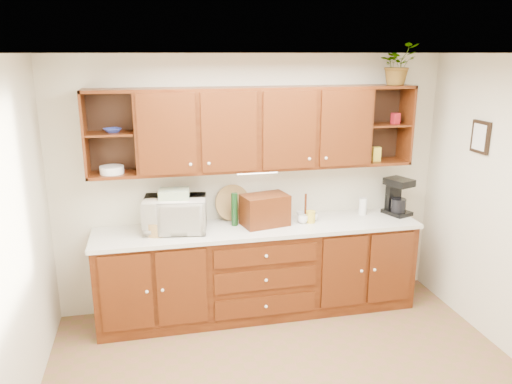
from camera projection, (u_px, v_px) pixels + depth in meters
name	position (u px, v px, depth m)	size (l,w,h in m)	color
ceiling	(309.00, 53.00, 3.15)	(4.00, 4.00, 0.00)	white
back_wall	(253.00, 183.00, 5.15)	(4.00, 4.00, 0.00)	beige
base_cabinets	(259.00, 271.00, 5.10)	(3.20, 0.60, 0.90)	#351306
countertop	(259.00, 228.00, 4.96)	(3.24, 0.64, 0.04)	silver
upper_cabinets	(257.00, 128.00, 4.84)	(3.20, 0.33, 0.80)	#351306
undercabinet_light	(257.00, 172.00, 4.90)	(0.40, 0.05, 0.03)	white
framed_picture	(481.00, 137.00, 4.61)	(0.03, 0.24, 0.30)	black
wicker_basket	(156.00, 227.00, 4.73)	(0.23, 0.23, 0.13)	#AB8147
microwave	(175.00, 214.00, 4.79)	(0.59, 0.40, 0.33)	beige
towel_stack	(174.00, 194.00, 4.74)	(0.28, 0.21, 0.08)	#D7D966
wine_bottle	(234.00, 209.00, 4.94)	(0.06, 0.06, 0.33)	black
woven_tray	(233.00, 219.00, 5.14)	(0.37, 0.37, 0.02)	#AB8147
bread_box	(265.00, 210.00, 4.95)	(0.45, 0.28, 0.31)	#351306
mug_tree	(305.00, 217.00, 5.10)	(0.24, 0.25, 0.29)	#351306
canister_red	(283.00, 218.00, 4.97)	(0.10, 0.10, 0.15)	maroon
canister_white	(363.00, 206.00, 5.29)	(0.09, 0.09, 0.18)	white
canister_yellow	(311.00, 217.00, 5.05)	(0.09, 0.09, 0.12)	gold
coffee_maker	(397.00, 197.00, 5.29)	(0.29, 0.33, 0.39)	black
bowl_stack	(112.00, 130.00, 4.55)	(0.16, 0.16, 0.04)	#2A399A
plate_stack	(112.00, 170.00, 4.62)	(0.22, 0.22, 0.07)	white
pantry_box_yellow	(376.00, 154.00, 5.15)	(0.08, 0.06, 0.15)	gold
pantry_box_red	(395.00, 118.00, 5.08)	(0.07, 0.06, 0.11)	maroon
potted_plant	(398.00, 64.00, 4.92)	(0.37, 0.32, 0.41)	#999999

